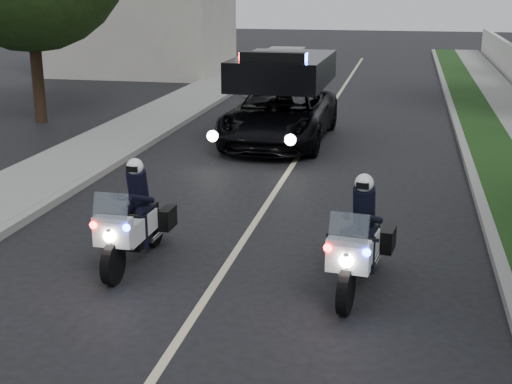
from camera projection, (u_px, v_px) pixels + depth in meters
curb_right at (470, 169)px, 16.16m from camera, size 0.20×60.00×0.15m
grass_verge at (502, 171)px, 16.02m from camera, size 1.20×60.00×0.16m
curb_left at (134, 152)px, 17.79m from camera, size 0.20×60.00×0.15m
sidewalk_left at (93, 150)px, 18.01m from camera, size 2.00×60.00×0.16m
lane_marking at (294, 163)px, 17.00m from camera, size 0.12×50.00×0.01m
police_moto_left at (136, 263)px, 10.96m from camera, size 0.72×1.95×1.65m
police_moto_right at (358, 288)px, 10.04m from camera, size 0.93×2.03×1.66m
police_suv at (280, 142)px, 19.29m from camera, size 2.66×5.59×2.70m
bicycle at (258, 104)px, 25.36m from camera, size 0.73×1.89×0.98m
cyclist at (258, 104)px, 25.36m from camera, size 0.57×0.40×1.55m
tree_left_near at (42, 122)px, 22.07m from camera, size 7.81×7.81×9.97m
tree_left_far at (158, 69)px, 35.32m from camera, size 7.84×7.84×10.41m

